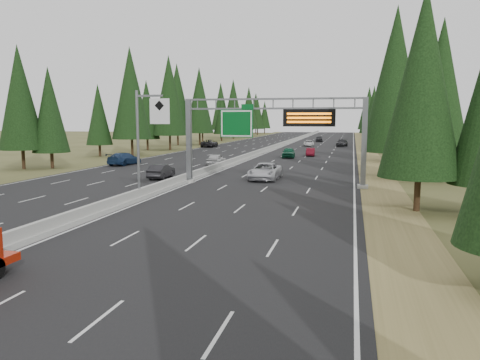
# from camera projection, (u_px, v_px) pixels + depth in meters

# --- Properties ---
(road) EXTENTS (32.00, 260.00, 0.08)m
(road) POSITION_uv_depth(u_px,v_px,m) (269.00, 151.00, 87.65)
(road) COLOR black
(road) RESTS_ON ground
(shoulder_right) EXTENTS (3.60, 260.00, 0.06)m
(shoulder_right) POSITION_uv_depth(u_px,v_px,m) (367.00, 153.00, 83.52)
(shoulder_right) COLOR olive
(shoulder_right) RESTS_ON ground
(shoulder_left) EXTENTS (3.60, 260.00, 0.06)m
(shoulder_left) POSITION_uv_depth(u_px,v_px,m) (179.00, 150.00, 91.77)
(shoulder_left) COLOR #444721
(shoulder_left) RESTS_ON ground
(median_barrier) EXTENTS (0.70, 260.00, 0.85)m
(median_barrier) POSITION_uv_depth(u_px,v_px,m) (269.00, 149.00, 87.60)
(median_barrier) COLOR #969691
(median_barrier) RESTS_ON road
(sign_gantry) EXTENTS (16.75, 0.98, 7.80)m
(sign_gantry) POSITION_uv_depth(u_px,v_px,m) (280.00, 128.00, 41.41)
(sign_gantry) COLOR slate
(sign_gantry) RESTS_ON road
(hov_sign_pole) EXTENTS (2.80, 0.50, 8.00)m
(hov_sign_pole) POSITION_uv_depth(u_px,v_px,m) (145.00, 137.00, 33.85)
(hov_sign_pole) COLOR slate
(hov_sign_pole) RESTS_ON road
(tree_row_right) EXTENTS (11.75, 235.96, 17.72)m
(tree_row_right) POSITION_uv_depth(u_px,v_px,m) (402.00, 99.00, 66.78)
(tree_row_right) COLOR black
(tree_row_right) RESTS_ON ground
(tree_row_left) EXTENTS (11.80, 237.63, 18.73)m
(tree_row_left) POSITION_uv_depth(u_px,v_px,m) (153.00, 102.00, 88.92)
(tree_row_left) COLOR black
(tree_row_left) RESTS_ON ground
(silver_minivan) EXTENTS (2.78, 5.90, 1.63)m
(silver_minivan) POSITION_uv_depth(u_px,v_px,m) (265.00, 171.00, 46.31)
(silver_minivan) COLOR silver
(silver_minivan) RESTS_ON road
(car_ahead_green) EXTENTS (2.26, 4.84, 1.60)m
(car_ahead_green) POSITION_uv_depth(u_px,v_px,m) (289.00, 152.00, 72.50)
(car_ahead_green) COLOR #125034
(car_ahead_green) RESTS_ON road
(car_ahead_dkred) EXTENTS (1.56, 3.96, 1.28)m
(car_ahead_dkred) POSITION_uv_depth(u_px,v_px,m) (310.00, 152.00, 75.67)
(car_ahead_dkred) COLOR #5E0D19
(car_ahead_dkred) RESTS_ON road
(car_ahead_dkgrey) EXTENTS (2.54, 5.56, 1.58)m
(car_ahead_dkgrey) POSITION_uv_depth(u_px,v_px,m) (342.00, 143.00, 101.74)
(car_ahead_dkgrey) COLOR black
(car_ahead_dkgrey) RESTS_ON road
(car_ahead_white) EXTENTS (2.66, 5.06, 1.36)m
(car_ahead_white) POSITION_uv_depth(u_px,v_px,m) (309.00, 143.00, 101.83)
(car_ahead_white) COLOR silver
(car_ahead_white) RESTS_ON road
(car_ahead_far) EXTENTS (2.20, 4.63, 1.53)m
(car_ahead_far) POSITION_uv_depth(u_px,v_px,m) (319.00, 139.00, 123.31)
(car_ahead_far) COLOR black
(car_ahead_far) RESTS_ON road
(car_onc_near) EXTENTS (1.69, 4.39, 1.43)m
(car_onc_near) POSITION_uv_depth(u_px,v_px,m) (161.00, 171.00, 47.19)
(car_onc_near) COLOR black
(car_onc_near) RESTS_ON road
(car_onc_blue) EXTENTS (2.79, 5.78, 1.62)m
(car_onc_blue) POSITION_uv_depth(u_px,v_px,m) (124.00, 159.00, 61.06)
(car_onc_blue) COLOR navy
(car_onc_blue) RESTS_ON road
(car_onc_white) EXTENTS (1.83, 4.45, 1.51)m
(car_onc_white) POSITION_uv_depth(u_px,v_px,m) (216.00, 159.00, 60.65)
(car_onc_white) COLOR #B4B4B4
(car_onc_white) RESTS_ON road
(car_onc_far) EXTENTS (2.77, 5.79, 1.59)m
(car_onc_far) POSITION_uv_depth(u_px,v_px,m) (210.00, 143.00, 99.88)
(car_onc_far) COLOR #232225
(car_onc_far) RESTS_ON road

